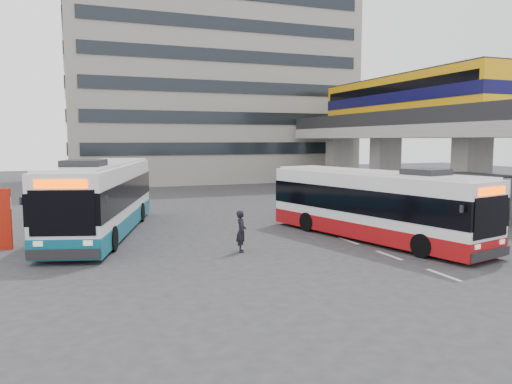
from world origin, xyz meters
name	(u,v)px	position (x,y,z in m)	size (l,w,h in m)	color
ground	(297,245)	(0.00, 0.00, 0.00)	(120.00, 120.00, 0.00)	#28282B
viaduct	(417,117)	(17.00, 13.97, 6.23)	(8.00, 32.00, 9.68)	gray
bike_shelter	(417,195)	(8.50, 3.00, 1.52)	(10.00, 4.00, 2.54)	#595B60
office_block	(208,67)	(6.00, 36.00, 12.50)	(30.00, 15.00, 25.00)	gray
road_markings	(389,255)	(2.50, -3.00, 0.01)	(0.15, 7.60, 0.01)	beige
bus_main	(372,205)	(3.68, -0.02, 1.53)	(5.03, 11.43, 3.31)	white
bus_teal	(103,198)	(-7.54, 5.61, 1.69)	(6.03, 12.56, 3.64)	white
pedestrian	(241,231)	(-2.66, -0.41, 0.84)	(0.61, 0.40, 1.68)	black
sign_totem_mid	(5,218)	(-11.50, 3.43, 1.30)	(0.54, 0.27, 2.51)	#B51A0B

